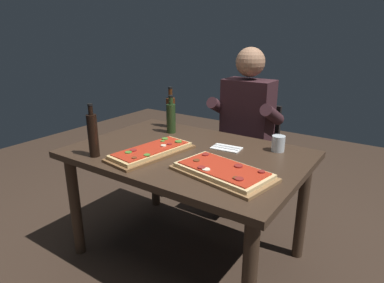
# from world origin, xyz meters

# --- Properties ---
(ground_plane) EXTENTS (6.40, 6.40, 0.00)m
(ground_plane) POSITION_xyz_m (0.00, 0.00, 0.00)
(ground_plane) COLOR #38281E
(dining_table) EXTENTS (1.40, 0.96, 0.74)m
(dining_table) POSITION_xyz_m (0.00, 0.00, 0.64)
(dining_table) COLOR #3D2B1E
(dining_table) RESTS_ON ground_plane
(pizza_rectangular_front) EXTENTS (0.56, 0.37, 0.05)m
(pizza_rectangular_front) POSITION_xyz_m (0.35, -0.18, 0.76)
(pizza_rectangular_front) COLOR olive
(pizza_rectangular_front) RESTS_ON dining_table
(pizza_rectangular_left) EXTENTS (0.30, 0.56, 0.05)m
(pizza_rectangular_left) POSITION_xyz_m (-0.15, -0.16, 0.76)
(pizza_rectangular_left) COLOR brown
(pizza_rectangular_left) RESTS_ON dining_table
(wine_bottle_dark) EXTENTS (0.07, 0.07, 0.27)m
(wine_bottle_dark) POSITION_xyz_m (-0.33, 0.26, 0.85)
(wine_bottle_dark) COLOR #233819
(wine_bottle_dark) RESTS_ON dining_table
(oil_bottle_amber) EXTENTS (0.06, 0.06, 0.31)m
(oil_bottle_amber) POSITION_xyz_m (-0.40, -0.37, 0.87)
(oil_bottle_amber) COLOR black
(oil_bottle_amber) RESTS_ON dining_table
(vinegar_bottle_green) EXTENTS (0.07, 0.07, 0.31)m
(vinegar_bottle_green) POSITION_xyz_m (-0.42, 0.38, 0.86)
(vinegar_bottle_green) COLOR #47230F
(vinegar_bottle_green) RESTS_ON dining_table
(tumbler_near_camera) EXTENTS (0.08, 0.08, 0.10)m
(tumbler_near_camera) POSITION_xyz_m (0.45, 0.32, 0.78)
(tumbler_near_camera) COLOR silver
(tumbler_near_camera) RESTS_ON dining_table
(napkin_cutlery_set) EXTENTS (0.19, 0.13, 0.01)m
(napkin_cutlery_set) POSITION_xyz_m (0.17, 0.18, 0.74)
(napkin_cutlery_set) COLOR white
(napkin_cutlery_set) RESTS_ON dining_table
(diner_chair) EXTENTS (0.44, 0.44, 0.87)m
(diner_chair) POSITION_xyz_m (0.03, 0.86, 0.49)
(diner_chair) COLOR black
(diner_chair) RESTS_ON ground_plane
(seated_diner) EXTENTS (0.53, 0.41, 1.33)m
(seated_diner) POSITION_xyz_m (0.03, 0.74, 0.74)
(seated_diner) COLOR #23232D
(seated_diner) RESTS_ON ground_plane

